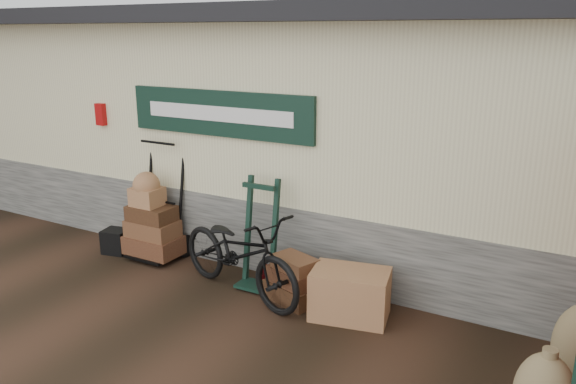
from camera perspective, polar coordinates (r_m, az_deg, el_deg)
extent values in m
plane|color=black|center=(6.52, -9.44, -10.63)|extent=(80.00, 80.00, 0.00)
cube|color=#4C4C47|center=(8.50, 2.04, -0.75)|extent=(14.00, 3.54, 0.90)
cube|color=beige|center=(8.20, 2.15, 9.34)|extent=(14.00, 3.50, 2.10)
cube|color=black|center=(8.01, 1.72, 17.43)|extent=(14.40, 4.10, 0.20)
cube|color=black|center=(6.86, -7.06, 7.92)|extent=(2.60, 0.06, 0.55)
cube|color=white|center=(6.83, -7.24, 7.89)|extent=(2.10, 0.01, 0.18)
cube|color=#A60B0C|center=(8.21, -18.43, 7.50)|extent=(0.14, 0.10, 0.30)
cube|color=brown|center=(5.99, 6.32, -10.26)|extent=(0.88, 0.67, 0.52)
cube|color=black|center=(7.98, -17.06, -4.80)|extent=(0.38, 0.34, 0.33)
imported|color=black|center=(6.33, -4.99, -5.72)|extent=(1.19, 2.04, 1.12)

